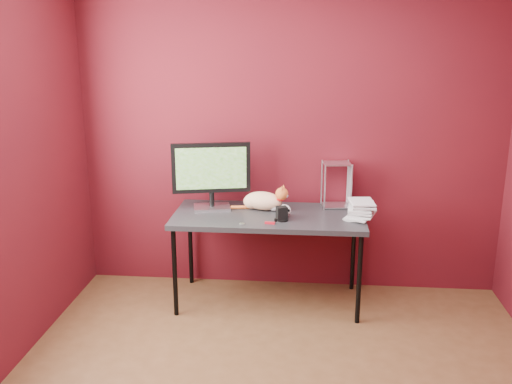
# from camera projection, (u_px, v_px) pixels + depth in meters

# --- Properties ---
(room) EXTENTS (3.52, 3.52, 2.61)m
(room) POSITION_uv_depth(u_px,v_px,m) (280.00, 169.00, 2.98)
(room) COLOR #51331B
(room) RESTS_ON ground
(desk) EXTENTS (1.50, 0.70, 0.75)m
(desk) POSITION_uv_depth(u_px,v_px,m) (269.00, 220.00, 4.50)
(desk) COLOR black
(desk) RESTS_ON ground
(monitor) EXTENTS (0.62, 0.26, 0.54)m
(monitor) POSITION_uv_depth(u_px,v_px,m) (211.00, 173.00, 4.55)
(monitor) COLOR silver
(monitor) RESTS_ON desk
(cat) EXTENTS (0.47, 0.25, 0.22)m
(cat) POSITION_uv_depth(u_px,v_px,m) (263.00, 201.00, 4.59)
(cat) COLOR orange
(cat) RESTS_ON desk
(skull_mug) EXTENTS (0.10, 0.11, 0.10)m
(skull_mug) POSITION_uv_depth(u_px,v_px,m) (285.00, 211.00, 4.41)
(skull_mug) COLOR white
(skull_mug) RESTS_ON desk
(speaker) EXTENTS (0.10, 0.10, 0.11)m
(speaker) POSITION_uv_depth(u_px,v_px,m) (282.00, 214.00, 4.33)
(speaker) COLOR black
(speaker) RESTS_ON desk
(book_stack) EXTENTS (0.26, 0.29, 1.44)m
(book_stack) POSITION_uv_depth(u_px,v_px,m) (354.00, 124.00, 4.24)
(book_stack) COLOR beige
(book_stack) RESTS_ON desk
(wire_rack) EXTENTS (0.24, 0.20, 0.37)m
(wire_rack) POSITION_uv_depth(u_px,v_px,m) (336.00, 185.00, 4.64)
(wire_rack) COLOR silver
(wire_rack) RESTS_ON desk
(pocket_knife) EXTENTS (0.08, 0.03, 0.02)m
(pocket_knife) POSITION_uv_depth(u_px,v_px,m) (270.00, 223.00, 4.26)
(pocket_knife) COLOR #AF0D1C
(pocket_knife) RESTS_ON desk
(black_gadget) EXTENTS (0.05, 0.04, 0.02)m
(black_gadget) POSITION_uv_depth(u_px,v_px,m) (278.00, 220.00, 4.32)
(black_gadget) COLOR black
(black_gadget) RESTS_ON desk
(washer) EXTENTS (0.04, 0.04, 0.00)m
(washer) POSITION_uv_depth(u_px,v_px,m) (242.00, 224.00, 4.26)
(washer) COLOR silver
(washer) RESTS_ON desk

